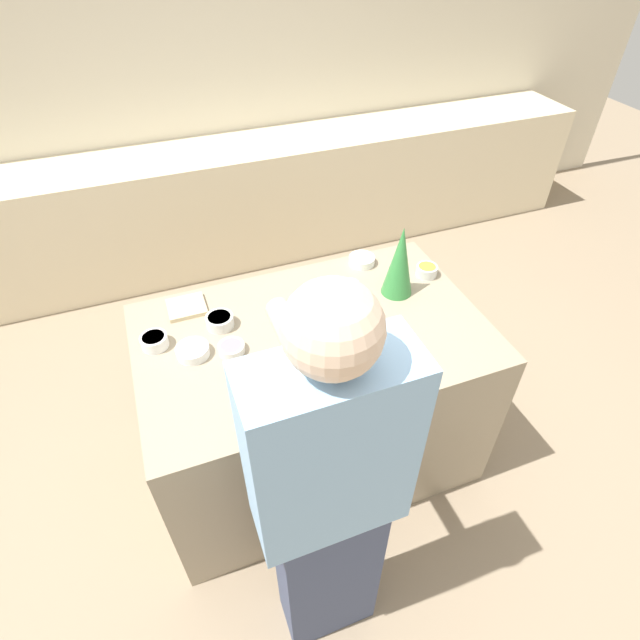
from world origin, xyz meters
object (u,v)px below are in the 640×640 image
(candy_bowl_center_rear, at_px, (362,260))
(candy_bowl_beside_tree, at_px, (154,341))
(candy_bowl_far_right, at_px, (193,351))
(candy_bowl_near_tray_left, at_px, (427,270))
(candy_bowl_far_left, at_px, (231,348))
(candy_bowl_near_tray_right, at_px, (220,321))
(baking_tray, at_px, (336,343))
(decorative_tree, at_px, (400,261))
(candy_bowl_front_corner, at_px, (349,287))
(gingerbread_house, at_px, (336,324))
(cookbook, at_px, (187,307))
(person, at_px, (328,501))

(candy_bowl_center_rear, bearing_deg, candy_bowl_beside_tree, -167.32)
(candy_bowl_far_right, height_order, candy_bowl_near_tray_left, candy_bowl_near_tray_left)
(candy_bowl_near_tray_left, relative_size, candy_bowl_far_left, 0.94)
(candy_bowl_near_tray_right, bearing_deg, baking_tray, -33.19)
(candy_bowl_near_tray_right, xyz_separation_m, candy_bowl_far_right, (-0.14, -0.14, -0.01))
(baking_tray, relative_size, decorative_tree, 1.15)
(baking_tray, xyz_separation_m, candy_bowl_front_corner, (0.20, 0.32, 0.02))
(gingerbread_house, bearing_deg, candy_bowl_near_tray_left, 25.82)
(candy_bowl_center_rear, bearing_deg, candy_bowl_front_corner, -129.42)
(candy_bowl_center_rear, bearing_deg, cookbook, -177.36)
(candy_bowl_far_right, bearing_deg, candy_bowl_near_tray_right, 43.42)
(gingerbread_house, distance_m, cookbook, 0.73)
(person, bearing_deg, candy_bowl_far_right, 109.07)
(gingerbread_house, xyz_separation_m, candy_bowl_center_rear, (0.35, 0.50, -0.09))
(baking_tray, xyz_separation_m, person, (-0.30, -0.67, 0.02))
(gingerbread_house, xyz_separation_m, candy_bowl_beside_tree, (-0.72, 0.26, -0.08))
(candy_bowl_far_left, bearing_deg, cookbook, 110.78)
(candy_bowl_near_tray_right, relative_size, person, 0.07)
(candy_bowl_far_left, relative_size, cookbook, 0.65)
(gingerbread_house, xyz_separation_m, candy_bowl_near_tray_left, (0.61, 0.29, -0.08))
(cookbook, bearing_deg, person, -77.03)
(decorative_tree, xyz_separation_m, candy_bowl_near_tray_left, (0.20, 0.07, -0.15))
(decorative_tree, bearing_deg, person, -128.09)
(gingerbread_house, height_order, candy_bowl_front_corner, gingerbread_house)
(baking_tray, bearing_deg, decorative_tree, 29.21)
(candy_bowl_front_corner, bearing_deg, candy_bowl_far_left, -161.66)
(baking_tray, distance_m, candy_bowl_near_tray_right, 0.52)
(baking_tray, distance_m, candy_bowl_near_tray_left, 0.67)
(decorative_tree, bearing_deg, candy_bowl_far_left, -172.03)
(candy_bowl_center_rear, distance_m, person, 1.33)
(candy_bowl_near_tray_right, xyz_separation_m, candy_bowl_far_left, (0.01, -0.17, -0.01))
(candy_bowl_beside_tree, distance_m, person, 1.02)
(candy_bowl_front_corner, distance_m, cookbook, 0.77)
(candy_bowl_near_tray_right, distance_m, person, 0.96)
(candy_bowl_beside_tree, bearing_deg, baking_tray, -19.64)
(candy_bowl_beside_tree, bearing_deg, candy_bowl_far_left, -26.37)
(candy_bowl_beside_tree, height_order, person, person)
(person, bearing_deg, cookbook, 102.97)
(candy_bowl_near_tray_right, xyz_separation_m, candy_bowl_near_tray_left, (1.04, 0.01, -0.00))
(cookbook, height_order, person, person)
(candy_bowl_far_right, height_order, candy_bowl_far_left, candy_bowl_far_right)
(candy_bowl_far_right, height_order, candy_bowl_center_rear, same)
(decorative_tree, relative_size, candy_bowl_near_tray_left, 3.38)
(gingerbread_house, height_order, candy_bowl_beside_tree, gingerbread_house)
(gingerbread_house, height_order, candy_bowl_near_tray_right, gingerbread_house)
(baking_tray, bearing_deg, candy_bowl_near_tray_left, 25.81)
(candy_bowl_far_left, bearing_deg, candy_bowl_center_rear, 26.62)
(decorative_tree, height_order, candy_bowl_far_left, decorative_tree)
(candy_bowl_near_tray_right, bearing_deg, person, -81.74)
(candy_bowl_far_right, relative_size, candy_bowl_center_rear, 1.04)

